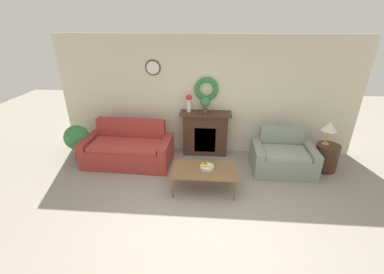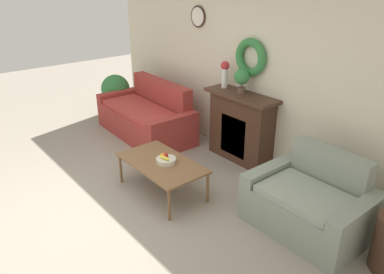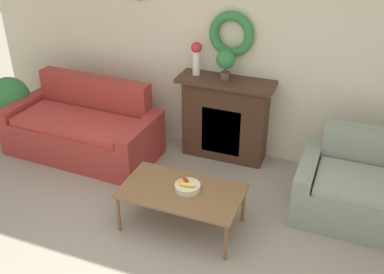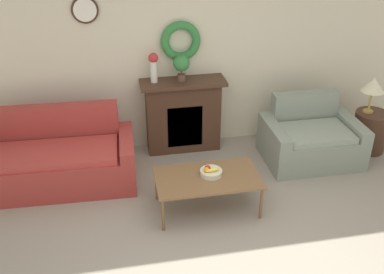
% 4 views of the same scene
% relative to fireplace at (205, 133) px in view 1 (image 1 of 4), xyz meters
% --- Properties ---
extents(ground_plane, '(16.00, 16.00, 0.00)m').
position_rel_fireplace_xyz_m(ground_plane, '(0.02, -2.44, -0.53)').
color(ground_plane, gray).
extents(wall_back, '(6.80, 0.18, 2.70)m').
position_rel_fireplace_xyz_m(wall_back, '(0.01, 0.20, 0.83)').
color(wall_back, beige).
rests_on(wall_back, ground_plane).
extents(fireplace, '(1.16, 0.41, 1.05)m').
position_rel_fireplace_xyz_m(fireplace, '(0.00, 0.00, 0.00)').
color(fireplace, '#42281C').
rests_on(fireplace, ground_plane).
extents(couch_left, '(1.93, 0.97, 0.93)m').
position_rel_fireplace_xyz_m(couch_left, '(-1.69, -0.57, -0.21)').
color(couch_left, '#9E332D').
rests_on(couch_left, ground_plane).
extents(loveseat_right, '(1.27, 0.91, 0.86)m').
position_rel_fireplace_xyz_m(loveseat_right, '(1.66, -0.62, -0.23)').
color(loveseat_right, gray).
rests_on(loveseat_right, ground_plane).
extents(coffee_table, '(1.19, 0.67, 0.44)m').
position_rel_fireplace_xyz_m(coffee_table, '(0.03, -1.46, -0.13)').
color(coffee_table, brown).
rests_on(coffee_table, ground_plane).
extents(fruit_bowl, '(0.25, 0.25, 0.12)m').
position_rel_fireplace_xyz_m(fruit_bowl, '(0.07, -1.43, -0.05)').
color(fruit_bowl, beige).
rests_on(fruit_bowl, coffee_table).
extents(side_table_by_loveseat, '(0.48, 0.48, 0.58)m').
position_rel_fireplace_xyz_m(side_table_by_loveseat, '(2.60, -0.54, -0.24)').
color(side_table_by_loveseat, '#42281C').
rests_on(side_table_by_loveseat, ground_plane).
extents(table_lamp, '(0.31, 0.31, 0.50)m').
position_rel_fireplace_xyz_m(table_lamp, '(2.54, -0.49, 0.44)').
color(table_lamp, '#B28E42').
rests_on(table_lamp, side_table_by_loveseat).
extents(vase_on_mantel_left, '(0.13, 0.13, 0.40)m').
position_rel_fireplace_xyz_m(vase_on_mantel_left, '(-0.38, 0.01, 0.75)').
color(vase_on_mantel_left, silver).
rests_on(vase_on_mantel_left, fireplace).
extents(potted_plant_on_mantel, '(0.22, 0.22, 0.36)m').
position_rel_fireplace_xyz_m(potted_plant_on_mantel, '(-0.02, -0.01, 0.75)').
color(potted_plant_on_mantel, brown).
rests_on(potted_plant_on_mantel, fireplace).
extents(potted_plant_floor_by_couch, '(0.55, 0.55, 0.83)m').
position_rel_fireplace_xyz_m(potted_plant_floor_by_couch, '(-2.87, -0.52, 0.00)').
color(potted_plant_floor_by_couch, brown).
rests_on(potted_plant_floor_by_couch, ground_plane).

